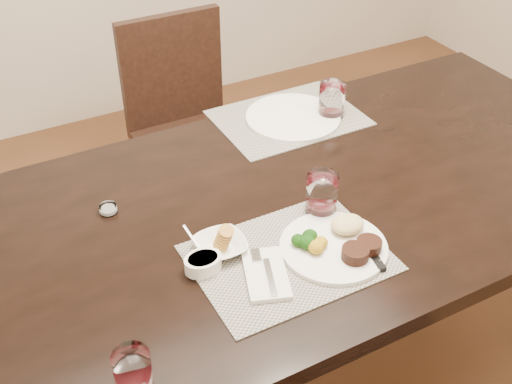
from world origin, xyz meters
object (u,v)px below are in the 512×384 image
chair_far (185,118)px  wine_glass_near (322,196)px  far_plate (293,117)px  dinner_plate (339,243)px  cracker_bowl (221,246)px  steak_knife (366,249)px

chair_far → wine_glass_near: 1.07m
chair_far → far_plate: bearing=-75.3°
dinner_plate → wine_glass_near: 0.15m
dinner_plate → cracker_bowl: cracker_bowl is taller
wine_glass_near → cracker_bowl: bearing=-177.0°
chair_far → far_plate: 0.65m
dinner_plate → chair_far: bearing=80.6°
chair_far → steak_knife: bearing=-90.8°
dinner_plate → steak_knife: size_ratio=1.08×
dinner_plate → wine_glass_near: bearing=68.4°
dinner_plate → steak_knife: 0.07m
cracker_bowl → far_plate: cracker_bowl is taller
chair_far → cracker_bowl: bearing=-107.7°
wine_glass_near → far_plate: wine_glass_near is taller
steak_knife → wine_glass_near: (-0.01, 0.19, 0.05)m
steak_knife → cracker_bowl: bearing=163.0°
chair_far → wine_glass_near: (-0.03, -1.02, 0.30)m
chair_far → dinner_plate: (-0.07, -1.16, 0.27)m
wine_glass_near → chair_far: bearing=88.3°
chair_far → far_plate: size_ratio=2.94×
wine_glass_near → far_plate: size_ratio=0.37×
chair_far → steak_knife: chair_far is taller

